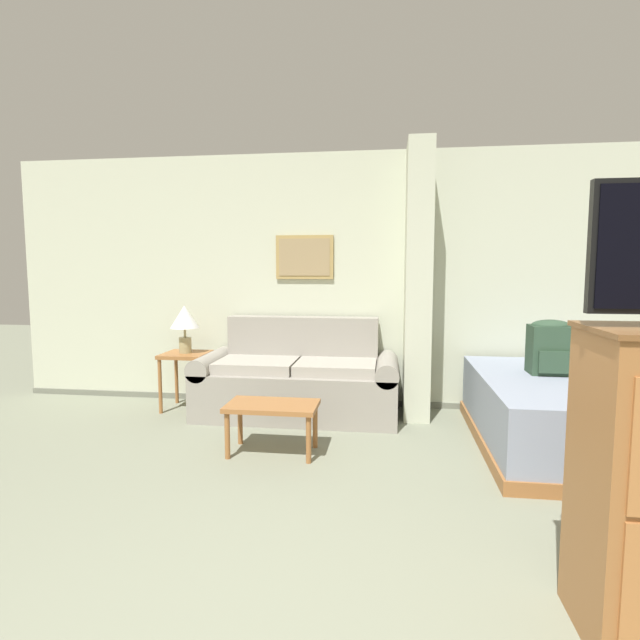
{
  "coord_description": "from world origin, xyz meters",
  "views": [
    {
      "loc": [
        0.41,
        -1.37,
        1.43
      ],
      "look_at": [
        -0.1,
        2.25,
        1.05
      ],
      "focal_mm": 28.0,
      "sensor_mm": 36.0,
      "label": 1
    }
  ],
  "objects_px": {
    "couch": "(298,381)",
    "backpack": "(550,346)",
    "coffee_table": "(272,410)",
    "table_lamp": "(185,320)",
    "bed": "(571,412)"
  },
  "relations": [
    {
      "from": "backpack",
      "to": "bed",
      "type": "bearing_deg",
      "value": -48.4
    },
    {
      "from": "couch",
      "to": "table_lamp",
      "type": "xyz_separation_m",
      "value": [
        -1.16,
        0.04,
        0.58
      ]
    },
    {
      "from": "table_lamp",
      "to": "backpack",
      "type": "xyz_separation_m",
      "value": [
        3.35,
        -0.48,
        -0.12
      ]
    },
    {
      "from": "bed",
      "to": "table_lamp",
      "type": "bearing_deg",
      "value": 169.77
    },
    {
      "from": "couch",
      "to": "backpack",
      "type": "distance_m",
      "value": 2.28
    },
    {
      "from": "coffee_table",
      "to": "backpack",
      "type": "distance_m",
      "value": 2.32
    },
    {
      "from": "couch",
      "to": "coffee_table",
      "type": "height_order",
      "value": "couch"
    },
    {
      "from": "coffee_table",
      "to": "table_lamp",
      "type": "relative_size",
      "value": 1.45
    },
    {
      "from": "backpack",
      "to": "couch",
      "type": "bearing_deg",
      "value": 168.73
    },
    {
      "from": "couch",
      "to": "bed",
      "type": "bearing_deg",
      "value": -14.23
    },
    {
      "from": "bed",
      "to": "backpack",
      "type": "xyz_separation_m",
      "value": [
        -0.14,
        0.15,
        0.51
      ]
    },
    {
      "from": "table_lamp",
      "to": "backpack",
      "type": "bearing_deg",
      "value": -8.09
    },
    {
      "from": "table_lamp",
      "to": "bed",
      "type": "relative_size",
      "value": 0.25
    },
    {
      "from": "couch",
      "to": "coffee_table",
      "type": "xyz_separation_m",
      "value": [
        -0.01,
        -1.04,
        0.0
      ]
    },
    {
      "from": "couch",
      "to": "backpack",
      "type": "height_order",
      "value": "backpack"
    }
  ]
}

